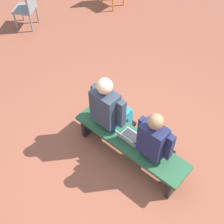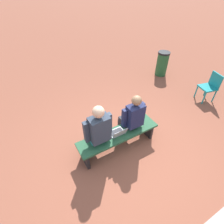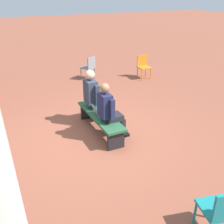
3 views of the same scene
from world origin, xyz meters
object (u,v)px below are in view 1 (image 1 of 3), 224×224
object	(u,v)px
bench	(131,144)
plastic_chair_far_left	(27,7)
person_student	(156,141)
person_adult	(110,109)
laptop	(129,138)

from	to	relation	value
bench	plastic_chair_far_left	distance (m)	4.02
bench	person_student	bearing A→B (deg)	-169.72
person_adult	plastic_chair_far_left	size ratio (longest dim) A/B	1.64
person_student	plastic_chair_far_left	world-z (taller)	person_student
person_adult	bench	bearing A→B (deg)	171.21
person_student	plastic_chair_far_left	size ratio (longest dim) A/B	1.56
person_adult	plastic_chair_far_left	bearing A→B (deg)	-19.04
laptop	plastic_chair_far_left	world-z (taller)	plastic_chair_far_left
person_student	plastic_chair_far_left	distance (m)	4.35
bench	person_adult	distance (m)	0.59
person_adult	laptop	xyz separation A→B (m)	(-0.43, 0.08, -0.23)
person_student	laptop	size ratio (longest dim) A/B	4.09
laptop	bench	bearing A→B (deg)	-152.47
person_adult	laptop	world-z (taller)	person_adult
person_adult	plastic_chair_far_left	distance (m)	3.57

